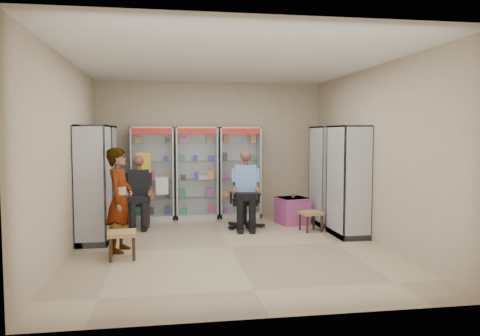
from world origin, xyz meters
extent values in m
plane|color=tan|center=(0.00, 0.00, 0.00)|extent=(6.00, 6.00, 0.00)
cube|color=#BFA98D|center=(0.00, 3.00, 1.50)|extent=(5.00, 0.02, 3.00)
cube|color=#BFA98D|center=(0.00, -3.00, 1.50)|extent=(5.00, 0.02, 3.00)
cube|color=#BFA98D|center=(-2.50, 0.00, 1.50)|extent=(0.02, 6.00, 3.00)
cube|color=#BFA98D|center=(2.50, 0.00, 1.50)|extent=(0.02, 6.00, 3.00)
cube|color=silver|center=(0.00, 0.00, 3.00)|extent=(5.00, 6.00, 0.02)
cube|color=silver|center=(-1.30, 2.73, 1.00)|extent=(0.90, 0.50, 2.00)
cube|color=#A2A5A9|center=(-0.35, 2.73, 1.00)|extent=(0.90, 0.50, 2.00)
cube|color=silver|center=(0.60, 2.73, 1.00)|extent=(0.90, 0.50, 2.00)
cube|color=#AFB2B7|center=(2.23, 1.60, 1.00)|extent=(0.90, 0.50, 2.00)
cube|color=silver|center=(2.23, 0.50, 1.00)|extent=(0.90, 0.50, 2.00)
cube|color=#ABAFB2|center=(-2.23, 1.80, 1.00)|extent=(0.90, 0.50, 2.00)
cube|color=#A4A7AB|center=(-2.23, 0.70, 1.00)|extent=(0.90, 0.50, 2.00)
cube|color=black|center=(-1.55, 2.00, 0.47)|extent=(0.42, 0.42, 0.94)
cube|color=black|center=(0.52, 1.52, 0.57)|extent=(0.69, 0.69, 1.13)
cube|color=#BA4A9A|center=(1.55, 1.75, 0.27)|extent=(0.68, 0.67, 0.55)
cylinder|color=#551707|center=(1.57, 1.79, 0.60)|extent=(0.07, 0.07, 0.10)
cube|color=#AD8C49|center=(1.70, 1.00, 0.19)|extent=(0.45, 0.45, 0.38)
cube|color=olive|center=(-1.67, -0.46, 0.21)|extent=(0.44, 0.44, 0.41)
imported|color=gray|center=(-1.74, 0.00, 0.82)|extent=(0.51, 0.67, 1.64)
camera|label=1|loc=(-1.02, -7.48, 1.85)|focal=35.00mm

